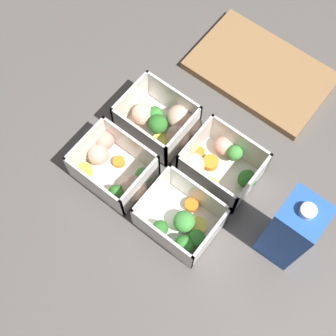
{
  "coord_description": "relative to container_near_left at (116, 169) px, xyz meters",
  "views": [
    {
      "loc": [
        0.21,
        -0.26,
        0.82
      ],
      "look_at": [
        0.0,
        0.0,
        0.03
      ],
      "focal_mm": 50.0,
      "sensor_mm": 36.0,
      "label": 1
    }
  ],
  "objects": [
    {
      "name": "container_far_left",
      "position": [
        0.01,
        0.13,
        0.0
      ],
      "size": [
        0.15,
        0.13,
        0.08
      ],
      "color": "silver",
      "rests_on": "ground_plane"
    },
    {
      "name": "container_far_right",
      "position": [
        0.14,
        0.12,
        -0.0
      ],
      "size": [
        0.14,
        0.12,
        0.08
      ],
      "color": "silver",
      "rests_on": "ground_plane"
    },
    {
      "name": "container_near_left",
      "position": [
        0.0,
        0.0,
        0.0
      ],
      "size": [
        0.16,
        0.12,
        0.08
      ],
      "color": "silver",
      "rests_on": "ground_plane"
    },
    {
      "name": "cutting_board",
      "position": [
        0.09,
        0.36,
        -0.02
      ],
      "size": [
        0.28,
        0.18,
        0.02
      ],
      "color": "olive",
      "rests_on": "ground_plane"
    },
    {
      "name": "ground_plane",
      "position": [
        0.07,
        0.06,
        -0.03
      ],
      "size": [
        4.0,
        4.0,
        0.0
      ],
      "primitive_type": "plane",
      "color": "#56514C"
    },
    {
      "name": "juice_carton",
      "position": [
        0.31,
        0.07,
        0.07
      ],
      "size": [
        0.07,
        0.07,
        0.2
      ],
      "color": "blue",
      "rests_on": "ground_plane"
    },
    {
      "name": "container_near_right",
      "position": [
        0.16,
        -0.01,
        0.0
      ],
      "size": [
        0.13,
        0.11,
        0.08
      ],
      "color": "silver",
      "rests_on": "ground_plane"
    }
  ]
}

